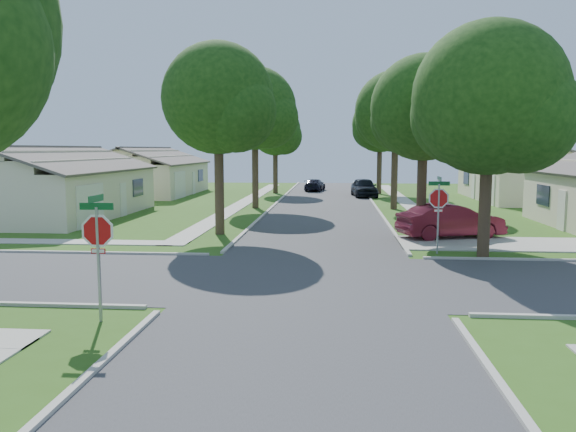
{
  "coord_description": "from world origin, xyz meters",
  "views": [
    {
      "loc": [
        0.74,
        -17.05,
        4.02
      ],
      "look_at": [
        -0.95,
        3.14,
        1.6
      ],
      "focal_mm": 35.0,
      "sensor_mm": 36.0,
      "label": 1
    }
  ],
  "objects_px": {
    "house_nw_far": "(148,177)",
    "car_driveway": "(451,221)",
    "stop_sign_ne": "(439,201)",
    "car_curb_west": "(315,185)",
    "tree_e_near": "(425,113)",
    "house_nw_near": "(53,191)",
    "car_curb_east": "(364,187)",
    "tree_w_near": "(219,104)",
    "tree_w_far": "(276,133)",
    "stop_sign_sw": "(98,236)",
    "tree_ne_corner": "(491,106)",
    "tree_e_far": "(381,127)",
    "house_ne_far": "(527,181)",
    "tree_w_mid": "(256,112)",
    "tree_e_mid": "(397,115)"
  },
  "relations": [
    {
      "from": "stop_sign_sw",
      "to": "car_curb_east",
      "type": "distance_m",
      "value": 36.42
    },
    {
      "from": "tree_w_near",
      "to": "tree_ne_corner",
      "type": "bearing_deg",
      "value": -23.56
    },
    {
      "from": "tree_w_mid",
      "to": "house_ne_far",
      "type": "relative_size",
      "value": 0.7
    },
    {
      "from": "tree_e_far",
      "to": "tree_w_mid",
      "type": "xyz_separation_m",
      "value": [
        -9.39,
        -13.0,
        0.51
      ]
    },
    {
      "from": "tree_w_far",
      "to": "car_curb_west",
      "type": "distance_m",
      "value": 6.78
    },
    {
      "from": "house_nw_far",
      "to": "house_ne_far",
      "type": "bearing_deg",
      "value": -5.36
    },
    {
      "from": "tree_w_mid",
      "to": "house_nw_near",
      "type": "bearing_deg",
      "value": -152.1
    },
    {
      "from": "stop_sign_ne",
      "to": "car_curb_west",
      "type": "bearing_deg",
      "value": 100.31
    },
    {
      "from": "stop_sign_sw",
      "to": "house_nw_near",
      "type": "distance_m",
      "value": 22.71
    },
    {
      "from": "stop_sign_ne",
      "to": "tree_ne_corner",
      "type": "bearing_deg",
      "value": -16.55
    },
    {
      "from": "tree_e_near",
      "to": "house_ne_far",
      "type": "distance_m",
      "value": 23.3
    },
    {
      "from": "tree_e_near",
      "to": "car_driveway",
      "type": "bearing_deg",
      "value": -13.75
    },
    {
      "from": "tree_e_mid",
      "to": "car_driveway",
      "type": "height_order",
      "value": "tree_e_mid"
    },
    {
      "from": "tree_e_far",
      "to": "house_ne_far",
      "type": "bearing_deg",
      "value": -24.03
    },
    {
      "from": "car_driveway",
      "to": "house_nw_far",
      "type": "bearing_deg",
      "value": 25.38
    },
    {
      "from": "stop_sign_ne",
      "to": "tree_w_mid",
      "type": "xyz_separation_m",
      "value": [
        -9.34,
        16.31,
        4.46
      ]
    },
    {
      "from": "tree_e_near",
      "to": "tree_w_far",
      "type": "bearing_deg",
      "value": 110.61
    },
    {
      "from": "tree_e_near",
      "to": "tree_e_mid",
      "type": "relative_size",
      "value": 0.9
    },
    {
      "from": "tree_e_far",
      "to": "tree_ne_corner",
      "type": "height_order",
      "value": "tree_e_far"
    },
    {
      "from": "tree_w_near",
      "to": "house_nw_near",
      "type": "bearing_deg",
      "value": 152.17
    },
    {
      "from": "tree_ne_corner",
      "to": "tree_w_far",
      "type": "bearing_deg",
      "value": 110.28
    },
    {
      "from": "tree_w_mid",
      "to": "stop_sign_sw",
      "type": "bearing_deg",
      "value": -90.13
    },
    {
      "from": "stop_sign_ne",
      "to": "car_curb_west",
      "type": "height_order",
      "value": "stop_sign_ne"
    },
    {
      "from": "tree_w_near",
      "to": "car_driveway",
      "type": "relative_size",
      "value": 1.88
    },
    {
      "from": "tree_w_far",
      "to": "house_nw_near",
      "type": "height_order",
      "value": "tree_w_far"
    },
    {
      "from": "house_nw_near",
      "to": "house_nw_far",
      "type": "bearing_deg",
      "value": 90.0
    },
    {
      "from": "house_nw_near",
      "to": "car_curb_east",
      "type": "bearing_deg",
      "value": 39.52
    },
    {
      "from": "tree_w_mid",
      "to": "car_curb_west",
      "type": "distance_m",
      "value": 17.51
    },
    {
      "from": "tree_e_far",
      "to": "house_nw_far",
      "type": "distance_m",
      "value": 21.31
    },
    {
      "from": "tree_e_near",
      "to": "car_curb_west",
      "type": "distance_m",
      "value": 29.18
    },
    {
      "from": "tree_e_mid",
      "to": "tree_w_mid",
      "type": "relative_size",
      "value": 0.96
    },
    {
      "from": "stop_sign_ne",
      "to": "tree_ne_corner",
      "type": "relative_size",
      "value": 0.34
    },
    {
      "from": "stop_sign_sw",
      "to": "stop_sign_ne",
      "type": "relative_size",
      "value": 1.0
    },
    {
      "from": "stop_sign_sw",
      "to": "house_nw_near",
      "type": "height_order",
      "value": "house_nw_near"
    },
    {
      "from": "stop_sign_ne",
      "to": "stop_sign_sw",
      "type": "bearing_deg",
      "value": -135.0
    },
    {
      "from": "house_nw_far",
      "to": "car_driveway",
      "type": "relative_size",
      "value": 2.85
    },
    {
      "from": "tree_e_near",
      "to": "car_curb_west",
      "type": "height_order",
      "value": "tree_e_near"
    },
    {
      "from": "tree_e_far",
      "to": "tree_w_far",
      "type": "xyz_separation_m",
      "value": [
        -9.4,
        -0.0,
        -0.47
      ]
    },
    {
      "from": "tree_ne_corner",
      "to": "car_curb_west",
      "type": "height_order",
      "value": "tree_ne_corner"
    },
    {
      "from": "tree_w_mid",
      "to": "tree_ne_corner",
      "type": "bearing_deg",
      "value": -56.78
    },
    {
      "from": "tree_e_near",
      "to": "tree_w_far",
      "type": "relative_size",
      "value": 1.03
    },
    {
      "from": "tree_w_mid",
      "to": "tree_w_far",
      "type": "relative_size",
      "value": 1.19
    },
    {
      "from": "tree_w_near",
      "to": "tree_w_far",
      "type": "relative_size",
      "value": 1.12
    },
    {
      "from": "car_curb_east",
      "to": "car_curb_west",
      "type": "bearing_deg",
      "value": 119.26
    },
    {
      "from": "tree_w_near",
      "to": "car_curb_west",
      "type": "distance_m",
      "value": 28.87
    },
    {
      "from": "stop_sign_sw",
      "to": "tree_e_far",
      "type": "bearing_deg",
      "value": 76.27
    },
    {
      "from": "tree_w_near",
      "to": "tree_e_near",
      "type": "bearing_deg",
      "value": -0.0
    },
    {
      "from": "car_curb_west",
      "to": "tree_e_mid",
      "type": "bearing_deg",
      "value": 117.6
    },
    {
      "from": "tree_e_far",
      "to": "tree_w_near",
      "type": "distance_m",
      "value": 26.71
    },
    {
      "from": "tree_e_mid",
      "to": "tree_e_near",
      "type": "bearing_deg",
      "value": -90.03
    }
  ]
}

